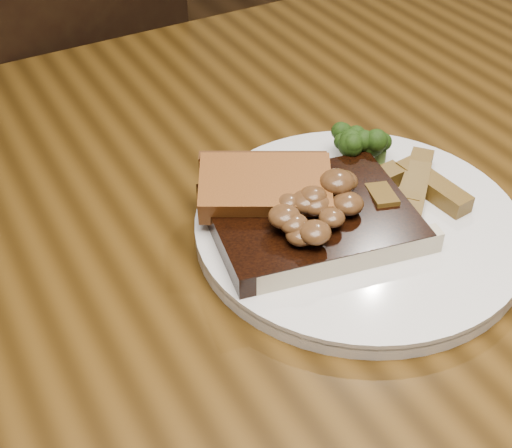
{
  "coord_description": "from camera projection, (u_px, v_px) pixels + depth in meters",
  "views": [
    {
      "loc": [
        -0.22,
        -0.39,
        1.15
      ],
      "look_at": [
        0.0,
        0.0,
        0.78
      ],
      "focal_mm": 50.0,
      "sensor_mm": 36.0,
      "label": 1
    }
  ],
  "objects": [
    {
      "name": "dining_table",
      "position": [
        253.0,
        328.0,
        0.66
      ],
      "size": [
        1.6,
        0.9,
        0.75
      ],
      "color": "#452D0D",
      "rests_on": "ground"
    },
    {
      "name": "chair_far",
      "position": [
        37.0,
        157.0,
        1.14
      ],
      "size": [
        0.53,
        0.53,
        0.92
      ],
      "rotation": [
        0.0,
        0.0,
        3.41
      ],
      "color": "black",
      "rests_on": "ground"
    },
    {
      "name": "plate",
      "position": [
        358.0,
        228.0,
        0.62
      ],
      "size": [
        0.31,
        0.31,
        0.01
      ],
      "primitive_type": "cylinder",
      "rotation": [
        0.0,
        0.0,
        -0.09
      ],
      "color": "white",
      "rests_on": "dining_table"
    },
    {
      "name": "steak",
      "position": [
        310.0,
        220.0,
        0.6
      ],
      "size": [
        0.19,
        0.15,
        0.02
      ],
      "primitive_type": "cube",
      "rotation": [
        0.0,
        0.0,
        -0.19
      ],
      "color": "black",
      "rests_on": "plate"
    },
    {
      "name": "steak_bone",
      "position": [
        349.0,
        262.0,
        0.56
      ],
      "size": [
        0.16,
        0.04,
        0.02
      ],
      "primitive_type": "cube",
      "rotation": [
        0.0,
        0.0,
        -0.19
      ],
      "color": "beige",
      "rests_on": "plate"
    },
    {
      "name": "mushroom_pile",
      "position": [
        316.0,
        200.0,
        0.58
      ],
      "size": [
        0.08,
        0.08,
        0.03
      ],
      "primitive_type": null,
      "color": "#56351B",
      "rests_on": "steak"
    },
    {
      "name": "garlic_bread",
      "position": [
        265.0,
        207.0,
        0.61
      ],
      "size": [
        0.13,
        0.11,
        0.02
      ],
      "primitive_type": "cube",
      "rotation": [
        0.0,
        0.0,
        -0.51
      ],
      "color": "brown",
      "rests_on": "plate"
    },
    {
      "name": "potato_wedges",
      "position": [
        410.0,
        188.0,
        0.63
      ],
      "size": [
        0.1,
        0.1,
        0.02
      ],
      "primitive_type": null,
      "color": "brown",
      "rests_on": "plate"
    },
    {
      "name": "broccoli_cluster",
      "position": [
        359.0,
        154.0,
        0.66
      ],
      "size": [
        0.06,
        0.06,
        0.04
      ],
      "primitive_type": null,
      "color": "#1D3B0D",
      "rests_on": "plate"
    }
  ]
}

